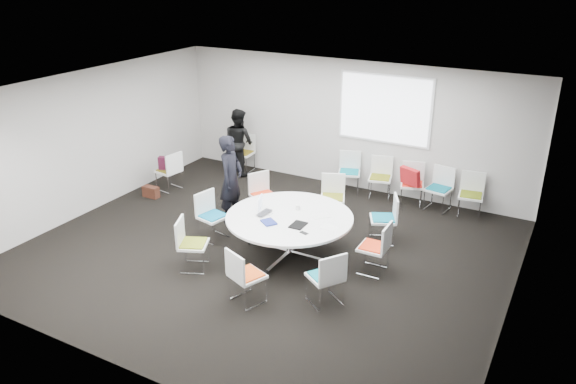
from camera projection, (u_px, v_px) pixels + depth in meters
The scene contains 31 objects.
room_shell at pixel (271, 177), 9.26m from camera, with size 8.08×7.08×2.88m.
conference_table at pixel (289, 227), 9.50m from camera, with size 2.15×2.15×0.73m.
projection_screen at pixel (384, 109), 11.58m from camera, with size 1.90×0.03×1.35m, color white.
chair_ring_a at pixel (374, 257), 9.06m from camera, with size 0.45×0.47×0.88m.
chair_ring_b at pixel (383, 228), 10.04m from camera, with size 0.60×0.61×0.88m.
chair_ring_c at pixel (332, 206), 10.92m from camera, with size 0.60×0.59×0.88m.
chair_ring_d at pixel (264, 204), 11.02m from camera, with size 0.62×0.62×0.88m.
chair_ring_e at pixel (213, 225), 10.14m from camera, with size 0.53×0.54×0.88m.
chair_ring_f at pixel (193, 254), 9.16m from camera, with size 0.60×0.60×0.88m.
chair_ring_g at pixel (247, 286), 8.26m from camera, with size 0.59×0.59×0.88m.
chair_ring_h at pixel (325, 287), 8.23m from camera, with size 0.63×0.63×0.88m.
chair_back_a at pixel (349, 180), 12.21m from camera, with size 0.58×0.58×0.88m.
chair_back_b at pixel (380, 186), 11.90m from camera, with size 0.55×0.54×0.88m.
chair_back_c at pixel (411, 192), 11.56m from camera, with size 0.56×0.56×0.88m.
chair_back_d at pixel (438, 197), 11.33m from camera, with size 0.53×0.52×0.88m.
chair_back_e at pixel (470, 203), 11.03m from camera, with size 0.52×0.51×0.88m.
chair_spare_left at pixel (170, 178), 12.30m from camera, with size 0.51×0.52×0.88m.
chair_person_back at pixel (243, 160), 13.41m from camera, with size 0.48×0.47×0.88m.
person_main at pixel (231, 179), 10.64m from camera, with size 0.63×0.41×1.72m, color black.
person_back at pixel (239, 142), 13.09m from camera, with size 0.76×0.59×1.56m, color black.
laptop at pixel (267, 214), 9.48m from camera, with size 0.33×0.22×0.03m, color #333338.
laptop_lid at pixel (260, 203), 9.61m from camera, with size 0.30×0.02×0.22m, color silver.
notebook_black at pixel (298, 225), 9.08m from camera, with size 0.22×0.30×0.02m, color black.
tablet_folio at pixel (269, 222), 9.17m from camera, with size 0.26×0.20×0.03m, color navy.
papers_right at pixel (321, 216), 9.43m from camera, with size 0.30×0.21×0.00m, color silver.
papers_front at pixel (330, 228), 9.01m from camera, with size 0.30×0.21×0.00m, color white.
cup at pixel (298, 207), 9.65m from camera, with size 0.08×0.08×0.09m, color white.
phone at pixel (304, 233), 8.83m from camera, with size 0.14×0.07×0.01m, color black.
maroon_bag at pixel (168, 163), 12.18m from camera, with size 0.40×0.14×0.28m, color #451227.
brown_bag at pixel (151, 192), 11.98m from camera, with size 0.36×0.16×0.24m, color #3C1D13.
red_jacket at pixel (410, 176), 11.22m from camera, with size 0.44×0.10×0.35m, color #AD1519.
Camera 1 is at (4.48, -7.45, 4.73)m, focal length 35.00 mm.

